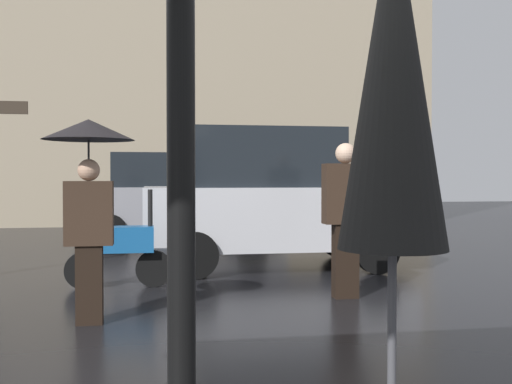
# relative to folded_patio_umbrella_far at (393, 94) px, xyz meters

# --- Properties ---
(folded_patio_umbrella_far) EXTENTS (0.51, 0.51, 2.51)m
(folded_patio_umbrella_far) POSITION_rel_folded_patio_umbrella_far_xyz_m (0.00, 0.00, 0.00)
(folded_patio_umbrella_far) COLOR black
(folded_patio_umbrella_far) RESTS_ON ground
(pedestrian_with_umbrella) EXTENTS (0.86, 0.86, 1.93)m
(pedestrian_with_umbrella) POSITION_rel_folded_patio_umbrella_far_xyz_m (-1.55, 3.56, -0.26)
(pedestrian_with_umbrella) COLOR black
(pedestrian_with_umbrella) RESTS_ON ground
(pedestrian_with_bag) EXTENTS (0.54, 0.24, 1.78)m
(pedestrian_with_bag) POSITION_rel_folded_patio_umbrella_far_xyz_m (1.24, 4.36, -0.71)
(pedestrian_with_bag) COLOR black
(pedestrian_with_bag) RESTS_ON ground
(parked_scooter) EXTENTS (1.33, 0.32, 1.23)m
(parked_scooter) POSITION_rel_folded_patio_umbrella_far_xyz_m (-1.43, 5.45, -1.16)
(parked_scooter) COLOR black
(parked_scooter) RESTS_ON ground
(parked_car_left) EXTENTS (4.44, 1.85, 1.91)m
(parked_car_left) POSITION_rel_folded_patio_umbrella_far_xyz_m (-0.43, 10.95, -0.75)
(parked_car_left) COLOR gray
(parked_car_left) RESTS_ON ground
(parked_car_right) EXTENTS (4.02, 1.96, 2.12)m
(parked_car_right) POSITION_rel_folded_patio_umbrella_far_xyz_m (0.85, 6.85, -0.67)
(parked_car_right) COLOR silver
(parked_car_right) RESTS_ON ground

